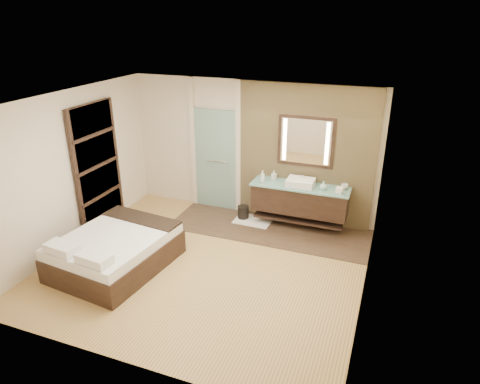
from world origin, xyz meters
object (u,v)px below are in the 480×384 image
at_px(mirror_unit, 306,142).
at_px(waste_bin, 243,213).
at_px(vanity, 300,199).
at_px(bed, 115,251).

height_order(mirror_unit, waste_bin, mirror_unit).
bearing_deg(mirror_unit, vanity, -90.00).
relative_size(vanity, mirror_unit, 1.75).
bearing_deg(bed, waste_bin, 67.01).
height_order(vanity, bed, vanity).
distance_m(vanity, mirror_unit, 1.10).
relative_size(vanity, bed, 0.93).
xyz_separation_m(vanity, waste_bin, (-1.12, -0.07, -0.44)).
height_order(mirror_unit, bed, mirror_unit).
xyz_separation_m(mirror_unit, bed, (-2.46, -2.68, -1.36)).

